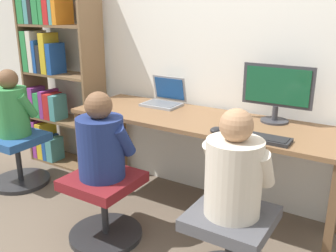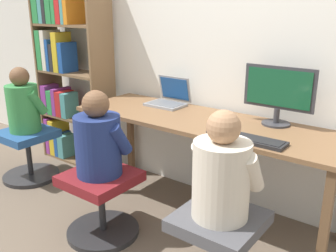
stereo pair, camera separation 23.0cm
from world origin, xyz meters
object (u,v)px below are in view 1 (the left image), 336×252
person_at_monitor (234,171)px  person_at_laptop (101,142)px  desktop_monitor (277,92)px  keyboard (258,137)px  office_chair_side (18,156)px  bookshelf (51,70)px  laptop (164,99)px  office_chair_right (104,203)px  office_chair_left (229,244)px  person_near_shelf (12,107)px

person_at_monitor → person_at_laptop: (-0.92, -0.02, -0.01)m
desktop_monitor → keyboard: desktop_monitor is taller
desktop_monitor → office_chair_side: bearing=-163.9°
person_at_laptop → bookshelf: bookshelf is taller
laptop → person_at_laptop: size_ratio=0.53×
office_chair_right → person_at_monitor: person_at_monitor is taller
laptop → keyboard: laptop is taller
office_chair_left → bookshelf: bearing=161.3°
laptop → office_chair_left: 1.38m
office_chair_left → laptop: bearing=139.8°
office_chair_left → bookshelf: 2.46m
person_at_laptop → bookshelf: size_ratio=0.31×
office_chair_right → office_chair_side: bearing=169.3°
office_chair_side → person_near_shelf: (0.00, 0.00, 0.46)m
office_chair_right → person_at_laptop: 0.45m
keyboard → person_at_laptop: (-0.91, -0.42, -0.08)m
person_near_shelf → keyboard: bearing=5.1°
laptop → bookshelf: bookshelf is taller
bookshelf → office_chair_side: bookshelf is taller
keyboard → office_chair_left: keyboard is taller
office_chair_side → person_near_shelf: bearing=90.0°
person_at_laptop → office_chair_side: person_at_laptop is taller
office_chair_left → office_chair_right: 0.92m
keyboard → office_chair_side: size_ratio=0.77×
laptop → keyboard: bearing=-23.2°
person_at_monitor → office_chair_side: bearing=174.5°
laptop → office_chair_side: bearing=-153.2°
person_at_monitor → person_near_shelf: (-2.15, 0.21, -0.00)m
keyboard → office_chair_right: 1.13m
office_chair_left → office_chair_side: bearing=174.4°
keyboard → person_near_shelf: size_ratio=0.68×
office_chair_side → person_at_laptop: bearing=-10.5°
laptop → person_at_monitor: (0.96, -0.81, -0.10)m
laptop → office_chair_side: size_ratio=0.60×
keyboard → office_chair_right: (-0.91, -0.43, -0.52)m
desktop_monitor → laptop: bearing=-179.4°
office_chair_right → office_chair_side: (-1.23, 0.23, 0.00)m
office_chair_right → office_chair_left: bearing=1.4°
office_chair_left → office_chair_right: (-0.92, -0.02, 0.00)m
office_chair_side → person_near_shelf: size_ratio=0.88×
person_at_laptop → person_near_shelf: 1.25m
keyboard → bookshelf: 2.25m
laptop → person_at_monitor: 1.26m
desktop_monitor → office_chair_right: (-0.88, -0.85, -0.73)m
person_near_shelf → bookshelf: bearing=98.5°
laptop → person_near_shelf: 1.34m
desktop_monitor → office_chair_side: (-2.12, -0.61, -0.73)m
office_chair_left → person_at_laptop: (-0.92, -0.02, 0.45)m
bookshelf → office_chair_side: 0.89m
person_at_laptop → person_near_shelf: size_ratio=0.99×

